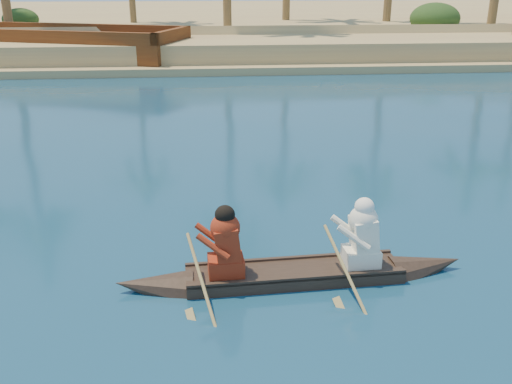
{
  "coord_description": "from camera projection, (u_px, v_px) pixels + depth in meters",
  "views": [
    {
      "loc": [
        1.42,
        -4.71,
        4.41
      ],
      "look_at": [
        2.29,
        4.97,
        0.71
      ],
      "focal_mm": 40.0,
      "sensor_mm": 36.0,
      "label": 1
    }
  ],
  "objects": [
    {
      "name": "sandy_embankment",
      "position": [
        187.0,
        23.0,
        49.29
      ],
      "size": [
        150.0,
        51.0,
        1.5
      ],
      "color": "tan",
      "rests_on": "ground"
    },
    {
      "name": "shrub_cluster",
      "position": [
        180.0,
        31.0,
        34.73
      ],
      "size": [
        100.0,
        6.0,
        2.4
      ],
      "primitive_type": null,
      "color": "#1C3A15",
      "rests_on": "ground"
    },
    {
      "name": "canoe",
      "position": [
        294.0,
        263.0,
        8.72
      ],
      "size": [
        5.45,
        1.01,
        1.49
      ],
      "rotation": [
        0.0,
        0.0,
        0.05
      ],
      "color": "#37261E",
      "rests_on": "ground"
    },
    {
      "name": "barge_mid",
      "position": [
        57.0,
        48.0,
        30.16
      ],
      "size": [
        14.17,
        8.71,
        2.24
      ],
      "rotation": [
        0.0,
        0.0,
        -0.34
      ],
      "color": "brown",
      "rests_on": "ground"
    }
  ]
}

